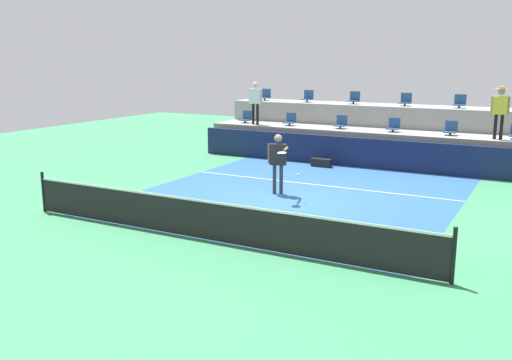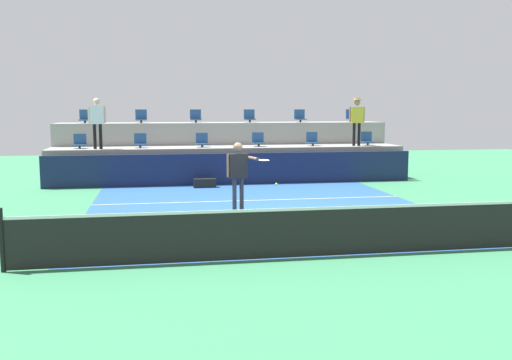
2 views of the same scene
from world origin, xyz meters
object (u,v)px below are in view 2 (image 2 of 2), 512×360
(stadium_chair_upper_mid_right, at_px, (250,117))
(stadium_chair_lower_mid_left, at_px, (202,141))
(spectator_with_hat, at_px, (357,116))
(stadium_chair_lower_right, at_px, (312,140))
(tennis_player, at_px, (239,169))
(stadium_chair_upper_mid_left, at_px, (196,117))
(stadium_chair_upper_far_left, at_px, (85,117))
(stadium_chair_lower_far_left, at_px, (80,142))
(stadium_chair_lower_mid_right, at_px, (258,141))
(stadium_chair_upper_far_right, at_px, (352,117))
(tennis_ball, at_px, (276,184))
(stadium_chair_lower_far_right, at_px, (367,139))
(spectator_leaning_on_rail, at_px, (97,118))
(stadium_chair_upper_left, at_px, (141,117))
(equipment_bag, at_px, (205,183))
(stadium_chair_upper_right, at_px, (300,117))
(stadium_chair_lower_left, at_px, (140,142))

(stadium_chair_upper_mid_right, bearing_deg, stadium_chair_lower_mid_left, -139.02)
(spectator_with_hat, bearing_deg, stadium_chair_lower_right, 166.67)
(stadium_chair_lower_right, xyz_separation_m, tennis_player, (-3.78, -6.54, -0.35))
(stadium_chair_upper_mid_left, height_order, spectator_with_hat, spectator_with_hat)
(stadium_chair_upper_far_left, height_order, spectator_with_hat, spectator_with_hat)
(stadium_chair_lower_mid_left, relative_size, stadium_chair_upper_mid_left, 1.00)
(stadium_chair_lower_far_left, height_order, stadium_chair_lower_mid_left, same)
(stadium_chair_lower_mid_right, bearing_deg, stadium_chair_lower_right, 0.00)
(stadium_chair_lower_far_left, xyz_separation_m, stadium_chair_lower_mid_left, (4.34, 0.00, 0.00))
(spectator_with_hat, bearing_deg, tennis_player, -131.27)
(stadium_chair_lower_right, relative_size, stadium_chair_upper_mid_left, 1.00)
(stadium_chair_lower_mid_left, bearing_deg, stadium_chair_upper_mid_right, 40.98)
(stadium_chair_lower_right, distance_m, tennis_player, 7.56)
(stadium_chair_upper_far_right, height_order, tennis_ball, stadium_chair_upper_far_right)
(tennis_player, bearing_deg, stadium_chair_upper_far_left, 119.65)
(stadium_chair_lower_far_right, xyz_separation_m, spectator_leaning_on_rail, (-10.07, -0.38, 0.86))
(stadium_chair_upper_mid_left, bearing_deg, spectator_with_hat, -20.26)
(stadium_chair_lower_right, xyz_separation_m, stadium_chair_lower_far_right, (2.20, 0.00, 0.00))
(stadium_chair_lower_mid_left, bearing_deg, stadium_chair_upper_mid_left, 93.11)
(stadium_chair_lower_mid_right, distance_m, tennis_player, 6.76)
(stadium_chair_upper_left, xyz_separation_m, stadium_chair_upper_far_right, (8.61, 0.00, 0.00))
(equipment_bag, bearing_deg, stadium_chair_upper_far_left, 139.50)
(stadium_chair_lower_mid_right, height_order, stadium_chair_upper_far_left, stadium_chair_upper_far_left)
(spectator_with_hat, bearing_deg, stadium_chair_upper_right, 127.09)
(stadium_chair_lower_right, bearing_deg, stadium_chair_upper_far_right, 39.43)
(stadium_chair_lower_left, bearing_deg, spectator_with_hat, -2.73)
(stadium_chair_lower_far_right, relative_size, stadium_chair_upper_mid_right, 1.00)
(stadium_chair_upper_mid_right, bearing_deg, equipment_bag, -120.48)
(stadium_chair_lower_mid_right, bearing_deg, stadium_chair_upper_far_right, 22.80)
(spectator_leaning_on_rail, bearing_deg, stadium_chair_upper_far_right, 12.24)
(stadium_chair_upper_mid_left, relative_size, stadium_chair_upper_right, 1.00)
(stadium_chair_upper_mid_right, xyz_separation_m, spectator_with_hat, (3.75, -2.18, 0.05))
(stadium_chair_lower_far_left, xyz_separation_m, stadium_chair_upper_far_right, (10.73, 1.80, 0.85))
(stadium_chair_lower_left, relative_size, stadium_chair_upper_left, 1.00)
(stadium_chair_upper_mid_right, distance_m, spectator_leaning_on_rail, 6.15)
(spectator_leaning_on_rail, xyz_separation_m, spectator_with_hat, (9.49, 0.00, 0.04))
(stadium_chair_upper_mid_right, xyz_separation_m, spectator_leaning_on_rail, (-5.75, -2.18, 0.01))
(stadium_chair_upper_right, distance_m, tennis_ball, 9.41)
(stadium_chair_lower_far_right, height_order, stadium_chair_upper_mid_left, stadium_chair_upper_mid_left)
(tennis_player, bearing_deg, tennis_ball, -29.03)
(stadium_chair_upper_mid_left, bearing_deg, equipment_bag, -89.57)
(stadium_chair_lower_far_left, bearing_deg, stadium_chair_lower_right, 0.00)
(stadium_chair_upper_far_right, xyz_separation_m, equipment_bag, (-6.46, -3.64, -2.16))
(stadium_chair_lower_far_right, bearing_deg, spectator_with_hat, -146.35)
(stadium_chair_upper_right, bearing_deg, tennis_ball, -107.97)
(stadium_chair_upper_mid_right, relative_size, spectator_with_hat, 0.29)
(stadium_chair_upper_far_left, xyz_separation_m, tennis_player, (4.75, -8.34, -1.20))
(stadium_chair_upper_mid_right, relative_size, tennis_player, 0.29)
(stadium_chair_lower_left, xyz_separation_m, spectator_with_hat, (8.05, -0.38, 0.90))
(stadium_chair_lower_mid_right, height_order, stadium_chair_upper_far_right, stadium_chair_upper_far_right)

